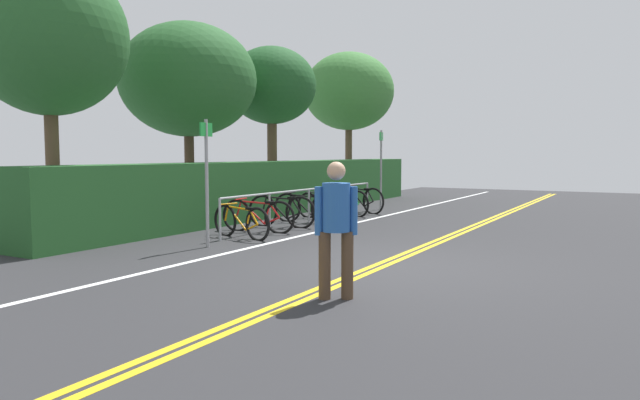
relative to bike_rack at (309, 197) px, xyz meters
The scene contains 20 objects.
ground_plane 5.49m from the bike_rack, 137.93° to the right, with size 39.42×12.75×0.05m, color #2B2B2D.
centre_line_yellow_inner 5.54m from the bike_rack, 137.31° to the right, with size 35.48×0.10×0.00m, color gold.
centre_line_yellow_outer 5.44m from the bike_rack, 138.56° to the right, with size 35.48×0.10×0.00m, color gold.
bike_lane_stripe_white 4.21m from the bike_rack, 166.35° to the right, with size 35.48×0.12×0.00m, color white.
bike_rack is the anchor object (origin of this frame).
bicycle_0 2.85m from the bike_rack, behind, with size 0.52×1.62×0.70m.
bicycle_1 1.96m from the bike_rack, behind, with size 0.46×1.74×0.74m.
bicycle_2 1.03m from the bike_rack, behind, with size 0.46×1.70×0.77m.
bicycle_3 0.30m from the bike_rack, 67.03° to the left, with size 0.46×1.72×0.75m.
bicycle_4 1.03m from the bike_rack, ahead, with size 0.46×1.68×0.71m.
bicycle_5 1.95m from the bike_rack, ahead, with size 0.57×1.66×0.75m.
bicycle_6 2.80m from the bike_rack, ahead, with size 0.58×1.67×0.78m.
pedestrian 7.40m from the bike_rack, 147.10° to the right, with size 0.32×0.43×1.57m.
sign_post_near 4.10m from the bike_rack, behind, with size 0.36×0.07×2.27m.
sign_post_far 4.03m from the bike_rack, ahead, with size 0.36×0.09×2.35m.
hedge_backdrop 2.37m from the bike_rack, 50.76° to the left, with size 15.68×1.03×1.45m, color #235626.
tree_near_left 6.44m from the bike_rack, 148.98° to the left, with size 2.95×2.95×5.34m.
tree_mid 4.45m from the bike_rack, 97.76° to the left, with size 3.52×3.52×5.01m.
tree_far_right 5.08m from the bike_rack, 46.41° to the left, with size 2.69×2.69×4.87m.
tree_extra 9.19m from the bike_rack, 20.22° to the left, with size 3.41×3.41×5.48m.
Camera 1 is at (-8.01, -3.45, 1.67)m, focal length 32.91 mm.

